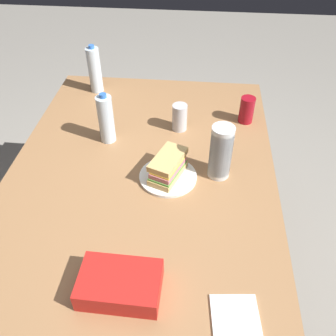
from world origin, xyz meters
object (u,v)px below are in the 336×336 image
dining_table (143,183)px  soda_can_silver (180,117)px  sandwich (168,167)px  chip_bag (120,284)px  water_bottle_tall (106,119)px  plastic_cup_stack (221,152)px  paper_plate (168,177)px  soda_can_red (247,110)px  water_bottle_spare (95,70)px

dining_table → soda_can_silver: bearing=-24.7°
sandwich → chip_bag: sandwich is taller
water_bottle_tall → soda_can_silver: bearing=-69.9°
plastic_cup_stack → soda_can_silver: 0.34m
plastic_cup_stack → sandwich: bearing=100.3°
dining_table → soda_can_silver: (0.28, -0.13, 0.15)m
paper_plate → soda_can_silver: size_ratio=1.81×
soda_can_red → water_bottle_tall: size_ratio=0.54×
chip_bag → water_bottle_spare: size_ratio=0.94×
paper_plate → water_bottle_tall: size_ratio=0.98×
sandwich → plastic_cup_stack: bearing=-79.7°
chip_bag → soda_can_silver: 0.82m
plastic_cup_stack → chip_bag: bearing=151.8°
paper_plate → soda_can_red: soda_can_red is taller
soda_can_red → paper_plate: bearing=142.6°
sandwich → water_bottle_tall: bearing=52.9°
soda_can_red → plastic_cup_stack: bearing=161.5°
chip_bag → soda_can_silver: soda_can_silver is taller
sandwich → soda_can_red: (0.41, -0.32, 0.01)m
soda_can_red → soda_can_silver: (-0.09, 0.30, 0.00)m
dining_table → sandwich: 0.18m
dining_table → water_bottle_spare: size_ratio=5.94×
dining_table → paper_plate: 0.15m
soda_can_red → plastic_cup_stack: size_ratio=0.55×
paper_plate → chip_bag: size_ratio=0.96×
paper_plate → soda_can_silver: soda_can_silver is taller
dining_table → soda_can_silver: 0.34m
soda_can_silver → chip_bag: bearing=172.4°
sandwich → soda_can_red: soda_can_red is taller
paper_plate → water_bottle_tall: bearing=52.4°
water_bottle_spare → soda_can_silver: size_ratio=2.00×
paper_plate → sandwich: bearing=5.4°
dining_table → sandwich: (-0.04, -0.11, 0.14)m
water_bottle_spare → chip_bag: bearing=-162.9°
soda_can_red → soda_can_silver: size_ratio=1.00×
water_bottle_tall → water_bottle_spare: bearing=20.1°
dining_table → soda_can_red: size_ratio=11.85×
sandwich → paper_plate: bearing=-174.6°
chip_bag → water_bottle_tall: (0.70, 0.19, 0.07)m
dining_table → chip_bag: (-0.53, -0.02, 0.12)m
dining_table → soda_can_silver: soda_can_silver is taller
water_bottle_spare → plastic_cup_stack: bearing=-133.2°
sandwich → water_bottle_spare: size_ratio=0.84×
paper_plate → water_bottle_spare: 0.76m
sandwich → soda_can_silver: size_ratio=1.68×
chip_bag → plastic_cup_stack: 0.60m
sandwich → water_bottle_spare: bearing=34.7°
soda_can_red → water_bottle_spare: bearing=74.5°
dining_table → water_bottle_spare: 0.69m
sandwich → soda_can_silver: 0.32m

